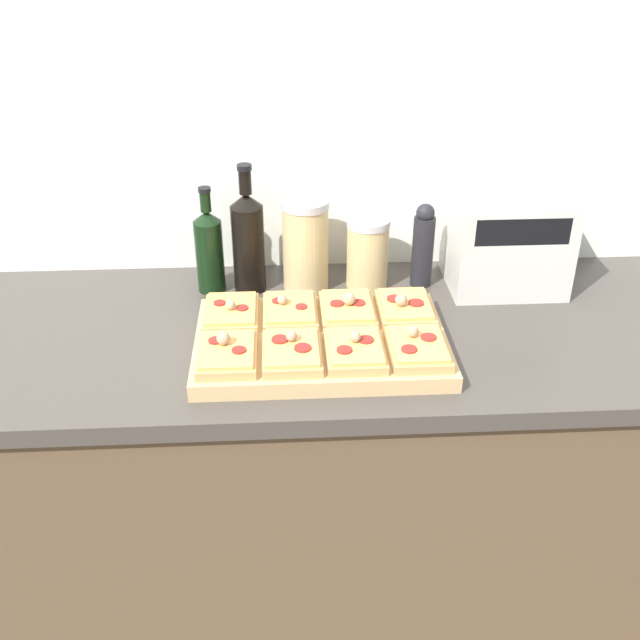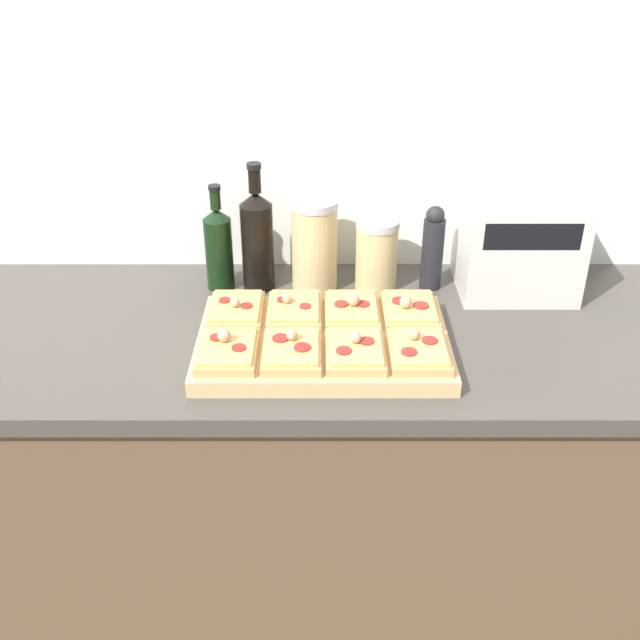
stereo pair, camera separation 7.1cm
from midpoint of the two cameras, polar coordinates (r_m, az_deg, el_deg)
name	(u,v)px [view 2 (the right image)]	position (r m, az deg, el deg)	size (l,w,h in m)	color
wall_back	(293,129)	(1.86, -0.92, 14.32)	(6.00, 0.06, 2.50)	silver
kitchen_counter	(295,481)	(1.93, -0.82, -12.19)	(2.63, 0.67, 0.90)	brown
cutting_board	(320,343)	(1.58, 1.30, -1.75)	(0.53, 0.35, 0.04)	tan
pizza_slice_back_left	(233,310)	(1.64, -5.43, 0.71)	(0.12, 0.16, 0.05)	tan
pizza_slice_back_midleft	(291,310)	(1.63, -1.00, 0.73)	(0.12, 0.16, 0.05)	tan
pizza_slice_back_midright	(349,310)	(1.64, 3.47, 0.76)	(0.12, 0.16, 0.06)	tan
pizza_slice_back_right	(407,310)	(1.65, 7.86, 0.76)	(0.12, 0.16, 0.06)	tan
pizza_slice_front_left	(225,351)	(1.50, -5.93, -2.36)	(0.12, 0.16, 0.06)	tan
pizza_slice_front_midleft	(288,351)	(1.49, -1.05, -2.37)	(0.12, 0.16, 0.05)	tan
pizza_slice_front_midright	(352,351)	(1.49, 3.83, -2.37)	(0.12, 0.16, 0.05)	tan
pizza_slice_front_right	(416,350)	(1.51, 8.64, -2.32)	(0.12, 0.16, 0.05)	tan
olive_oil_bottle	(215,247)	(1.80, -6.85, 5.53)	(0.07, 0.07, 0.26)	black
wine_bottle	(254,239)	(1.79, -3.91, 6.19)	(0.08, 0.08, 0.31)	black
grain_jar_tall	(311,244)	(1.79, 0.47, 5.78)	(0.11, 0.11, 0.23)	tan
grain_jar_short	(373,254)	(1.81, 5.22, 5.04)	(0.10, 0.10, 0.18)	tan
pepper_mill	(429,248)	(1.82, 9.46, 5.42)	(0.05, 0.05, 0.21)	black
toaster_oven	(515,245)	(1.85, 15.68, 5.50)	(0.29, 0.22, 0.23)	beige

